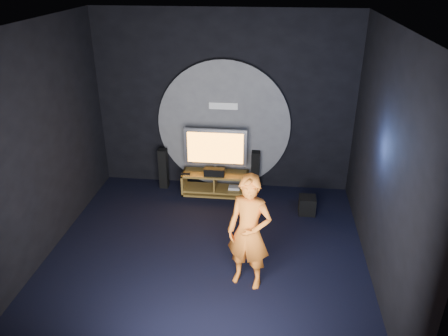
# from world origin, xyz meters

# --- Properties ---
(floor) EXTENTS (5.00, 5.00, 0.00)m
(floor) POSITION_xyz_m (0.00, 0.00, 0.00)
(floor) COLOR black
(floor) RESTS_ON ground
(back_wall) EXTENTS (5.00, 0.04, 3.50)m
(back_wall) POSITION_xyz_m (0.00, 2.50, 1.75)
(back_wall) COLOR black
(back_wall) RESTS_ON ground
(front_wall) EXTENTS (5.00, 0.04, 3.50)m
(front_wall) POSITION_xyz_m (0.00, -2.50, 1.75)
(front_wall) COLOR black
(front_wall) RESTS_ON ground
(left_wall) EXTENTS (0.04, 5.00, 3.50)m
(left_wall) POSITION_xyz_m (-2.50, 0.00, 1.75)
(left_wall) COLOR black
(left_wall) RESTS_ON ground
(right_wall) EXTENTS (0.04, 5.00, 3.50)m
(right_wall) POSITION_xyz_m (2.50, 0.00, 1.75)
(right_wall) COLOR black
(right_wall) RESTS_ON ground
(ceiling) EXTENTS (5.00, 5.00, 0.01)m
(ceiling) POSITION_xyz_m (0.00, 0.00, 3.50)
(ceiling) COLOR black
(ceiling) RESTS_ON back_wall
(wall_disc_panel) EXTENTS (2.60, 0.11, 2.60)m
(wall_disc_panel) POSITION_xyz_m (0.00, 2.44, 1.30)
(wall_disc_panel) COLOR #515156
(wall_disc_panel) RESTS_ON ground
(media_console) EXTENTS (1.30, 0.45, 0.45)m
(media_console) POSITION_xyz_m (-0.12, 2.05, 0.20)
(media_console) COLOR olive
(media_console) RESTS_ON ground
(tv) EXTENTS (1.22, 0.22, 0.89)m
(tv) POSITION_xyz_m (-0.12, 2.12, 0.94)
(tv) COLOR #B2B2B9
(tv) RESTS_ON media_console
(center_speaker) EXTENTS (0.40, 0.15, 0.15)m
(center_speaker) POSITION_xyz_m (-0.12, 1.94, 0.53)
(center_speaker) COLOR black
(center_speaker) RESTS_ON media_console
(remote) EXTENTS (0.18, 0.05, 0.02)m
(remote) POSITION_xyz_m (-0.69, 1.93, 0.46)
(remote) COLOR black
(remote) RESTS_ON media_console
(tower_speaker_left) EXTENTS (0.17, 0.18, 0.83)m
(tower_speaker_left) POSITION_xyz_m (-1.21, 2.21, 0.42)
(tower_speaker_left) COLOR black
(tower_speaker_left) RESTS_ON ground
(tower_speaker_right) EXTENTS (0.17, 0.18, 0.83)m
(tower_speaker_right) POSITION_xyz_m (0.66, 2.31, 0.42)
(tower_speaker_right) COLOR black
(tower_speaker_right) RESTS_ON ground
(subwoofer) EXTENTS (0.30, 0.30, 0.33)m
(subwoofer) POSITION_xyz_m (1.66, 1.49, 0.17)
(subwoofer) COLOR black
(subwoofer) RESTS_ON ground
(player) EXTENTS (0.72, 0.57, 1.72)m
(player) POSITION_xyz_m (0.70, -0.56, 0.86)
(player) COLOR orange
(player) RESTS_ON ground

